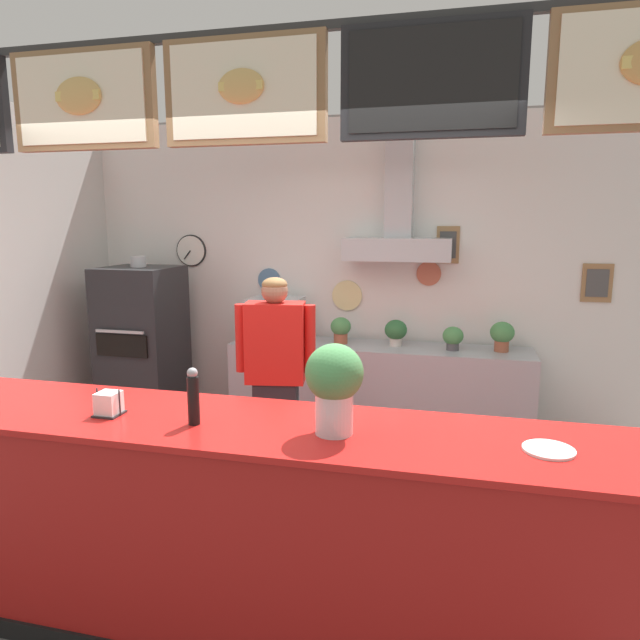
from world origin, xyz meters
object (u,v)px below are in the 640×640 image
at_px(potted_sage, 502,334).
at_px(potted_thyme, 396,331).
at_px(shop_worker, 276,381).
at_px(basil_vase, 334,385).
at_px(napkin_holder, 109,404).
at_px(pepper_grinder, 193,397).
at_px(espresso_machine, 276,320).
at_px(pizza_oven, 143,351).
at_px(potted_rosemary, 341,329).
at_px(condiment_plate, 549,450).
at_px(potted_basil, 453,337).

relative_size(potted_sage, potted_thyme, 1.09).
relative_size(shop_worker, basil_vase, 4.02).
bearing_deg(shop_worker, napkin_holder, 65.98).
bearing_deg(napkin_holder, pepper_grinder, -1.89).
bearing_deg(espresso_machine, potted_thyme, 3.21).
height_order(shop_worker, basil_vase, shop_worker).
distance_m(pizza_oven, espresso_machine, 1.30).
relative_size(espresso_machine, potted_thyme, 2.13).
bearing_deg(potted_rosemary, pizza_oven, -170.92).
relative_size(pepper_grinder, basil_vase, 0.67).
xyz_separation_m(potted_sage, pepper_grinder, (-1.54, -2.67, 0.16)).
xyz_separation_m(potted_rosemary, condiment_plate, (1.41, -2.59, 0.05)).
height_order(shop_worker, espresso_machine, shop_worker).
relative_size(potted_thyme, condiment_plate, 1.13).
distance_m(espresso_machine, napkin_holder, 2.60).
height_order(espresso_machine, potted_rosemary, espresso_machine).
distance_m(potted_sage, basil_vase, 2.78).
relative_size(potted_basil, condiment_plate, 0.99).
distance_m(potted_basil, basil_vase, 2.63).
relative_size(pizza_oven, pepper_grinder, 6.29).
bearing_deg(condiment_plate, potted_sage, 90.13).
distance_m(shop_worker, napkin_holder, 1.51).
distance_m(potted_thyme, basil_vase, 2.64).
xyz_separation_m(potted_rosemary, basil_vase, (0.52, -2.61, 0.27)).
bearing_deg(napkin_holder, potted_rosemary, 77.42).
bearing_deg(potted_thyme, potted_basil, -6.41).
height_order(pepper_grinder, condiment_plate, pepper_grinder).
height_order(pizza_oven, shop_worker, pizza_oven).
bearing_deg(potted_sage, espresso_machine, -178.29).
relative_size(pizza_oven, condiment_plate, 8.10).
bearing_deg(potted_rosemary, espresso_machine, -175.74).
distance_m(pepper_grinder, basil_vase, 0.66).
bearing_deg(pizza_oven, potted_basil, 5.14).
height_order(potted_thyme, napkin_holder, napkin_holder).
distance_m(potted_basil, potted_sage, 0.41).
bearing_deg(condiment_plate, potted_thyme, 109.20).
xyz_separation_m(shop_worker, espresso_machine, (-0.38, 1.16, 0.23)).
xyz_separation_m(espresso_machine, basil_vase, (1.12, -2.57, 0.20)).
relative_size(potted_rosemary, condiment_plate, 1.15).
relative_size(potted_rosemary, pepper_grinder, 0.89).
bearing_deg(potted_rosemary, condiment_plate, -61.53).
bearing_deg(basil_vase, shop_worker, 117.69).
xyz_separation_m(potted_sage, potted_thyme, (-0.90, 0.00, -0.01)).
relative_size(pizza_oven, potted_sage, 6.58).
distance_m(espresso_machine, condiment_plate, 3.25).
bearing_deg(basil_vase, espresso_machine, 113.58).
relative_size(espresso_machine, condiment_plate, 2.40).
bearing_deg(espresso_machine, shop_worker, -71.78).
xyz_separation_m(pizza_oven, potted_thyme, (2.34, 0.31, 0.24)).
bearing_deg(pepper_grinder, condiment_plate, 2.29).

